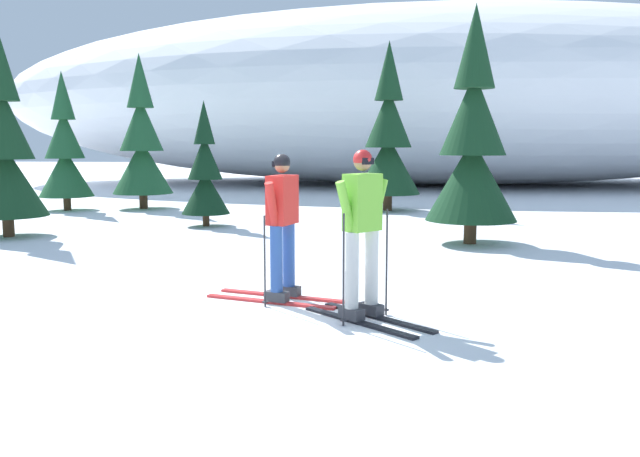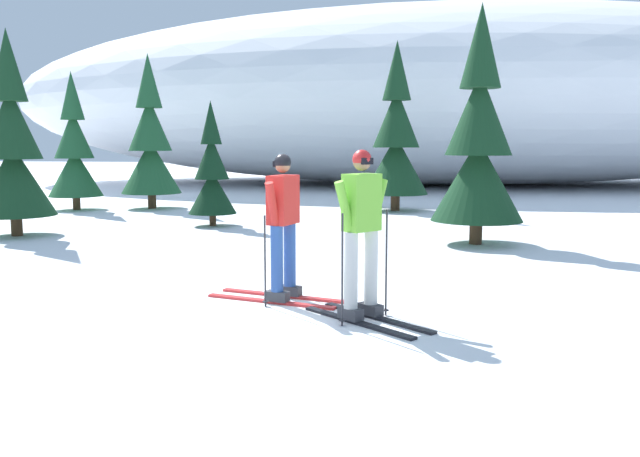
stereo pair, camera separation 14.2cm
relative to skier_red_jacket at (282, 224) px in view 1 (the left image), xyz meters
The scene contains 10 objects.
ground_plane 1.10m from the skier_red_jacket, 149.49° to the right, with size 120.00×120.00×0.00m, color white.
skier_red_jacket is the anchor object (origin of this frame).
skier_lime_jacket 1.27m from the skier_red_jacket, 37.02° to the right, with size 1.48×1.39×1.85m.
pine_tree_far_left 13.15m from the skier_red_jacket, 128.06° to the left, with size 1.54×1.54×3.98m.
pine_tree_left 8.31m from the skier_red_jacket, 143.13° to the left, with size 1.64×1.64×4.25m.
pine_tree_center_left 12.64m from the skier_red_jacket, 118.81° to the left, with size 1.75×1.75×4.53m.
pine_tree_center_right 7.78m from the skier_red_jacket, 113.02° to the left, with size 1.12×1.12×2.91m.
pine_tree_right 11.44m from the skier_red_jacket, 84.30° to the left, with size 1.85×1.85×4.80m.
pine_tree_far_right 5.86m from the skier_red_jacket, 61.02° to the left, with size 1.74×1.74×4.51m.
snow_ridge_background 24.96m from the skier_red_jacket, 82.37° to the left, with size 42.06×19.70×8.07m, color white.
Camera 1 is at (1.85, -7.61, 1.91)m, focal length 37.33 mm.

